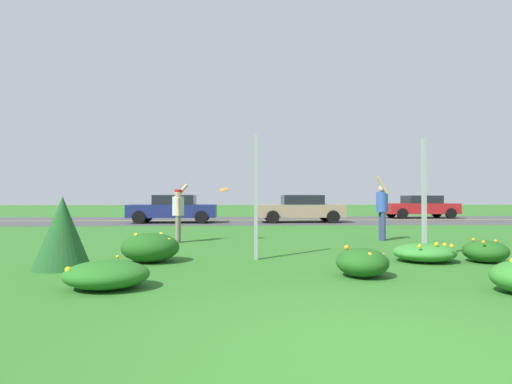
{
  "coord_description": "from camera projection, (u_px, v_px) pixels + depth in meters",
  "views": [
    {
      "loc": [
        -1.27,
        -3.26,
        1.31
      ],
      "look_at": [
        -0.69,
        7.28,
        1.46
      ],
      "focal_mm": 28.38,
      "sensor_mm": 36.0,
      "label": 1
    }
  ],
  "objects": [
    {
      "name": "sign_post_by_roadside",
      "position": [
        424.0,
        199.0,
        8.61
      ],
      "size": [
        0.07,
        0.1,
        2.58
      ],
      "color": "#93969B",
      "rests_on": "ground"
    },
    {
      "name": "daylily_clump_front_left",
      "position": [
        485.0,
        251.0,
        8.19
      ],
      "size": [
        0.87,
        0.84,
        0.48
      ],
      "color": "#1E5619",
      "rests_on": "ground"
    },
    {
      "name": "evergreen_shrub_side",
      "position": [
        62.0,
        232.0,
        7.47
      ],
      "size": [
        1.01,
        1.01,
        1.34
      ],
      "primitive_type": "cone",
      "color": "#1E5123",
      "rests_on": "ground"
    },
    {
      "name": "ground_plane",
      "position": [
        272.0,
        237.0,
        13.36
      ],
      "size": [
        120.0,
        120.0,
        0.0
      ],
      "primitive_type": "plane",
      "color": "#2D6B23"
    },
    {
      "name": "car_red_leftmost",
      "position": [
        420.0,
        207.0,
        26.03
      ],
      "size": [
        4.5,
        2.0,
        1.45
      ],
      "color": "maroon",
      "rests_on": "ground"
    },
    {
      "name": "daylily_clump_front_center",
      "position": [
        424.0,
        253.0,
        8.27
      ],
      "size": [
        1.26,
        1.1,
        0.42
      ],
      "color": "#337F2D",
      "rests_on": "ground"
    },
    {
      "name": "highway_strip",
      "position": [
        256.0,
        220.0,
        23.41
      ],
      "size": [
        120.0,
        8.96,
        0.01
      ],
      "primitive_type": "cube",
      "color": "#424244",
      "rests_on": "ground"
    },
    {
      "name": "person_catcher_blue_shirt",
      "position": [
        382.0,
        207.0,
        12.4
      ],
      "size": [
        0.41,
        0.49,
        1.97
      ],
      "color": "#2D4C9E",
      "rests_on": "ground"
    },
    {
      "name": "daylily_clump_mid_right",
      "position": [
        107.0,
        275.0,
        5.81
      ],
      "size": [
        1.22,
        0.99,
        0.42
      ],
      "color": "#23661E",
      "rests_on": "ground"
    },
    {
      "name": "person_thrower_red_cap_gray_shirt",
      "position": [
        178.0,
        210.0,
        11.86
      ],
      "size": [
        0.44,
        0.49,
        1.73
      ],
      "color": "#B2B2B7",
      "rests_on": "ground"
    },
    {
      "name": "highway_center_stripe",
      "position": [
        256.0,
        220.0,
        23.41
      ],
      "size": [
        120.0,
        0.16,
        0.0
      ],
      "primitive_type": "cube",
      "color": "yellow",
      "rests_on": "ground"
    },
    {
      "name": "daylily_clump_near_camera",
      "position": [
        362.0,
        262.0,
        6.7
      ],
      "size": [
        0.86,
        0.91,
        0.51
      ],
      "color": "#1E5619",
      "rests_on": "ground"
    },
    {
      "name": "sign_post_near_path",
      "position": [
        256.0,
        197.0,
        8.56
      ],
      "size": [
        0.07,
        0.1,
        2.66
      ],
      "color": "#93969B",
      "rests_on": "ground"
    },
    {
      "name": "frisbee_orange",
      "position": [
        224.0,
        190.0,
        12.14
      ],
      "size": [
        0.28,
        0.26,
        0.15
      ],
      "color": "orange"
    },
    {
      "name": "car_tan_center_left",
      "position": [
        301.0,
        208.0,
        21.54
      ],
      "size": [
        4.5,
        2.0,
        1.45
      ],
      "color": "#937F60",
      "rests_on": "ground"
    },
    {
      "name": "daylily_clump_mid_center",
      "position": [
        150.0,
        247.0,
        8.22
      ],
      "size": [
        1.17,
        1.02,
        0.6
      ],
      "color": "#1E5619",
      "rests_on": "ground"
    },
    {
      "name": "car_navy_center_right",
      "position": [
        173.0,
        209.0,
        21.17
      ],
      "size": [
        4.5,
        2.0,
        1.45
      ],
      "color": "navy",
      "rests_on": "ground"
    }
  ]
}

